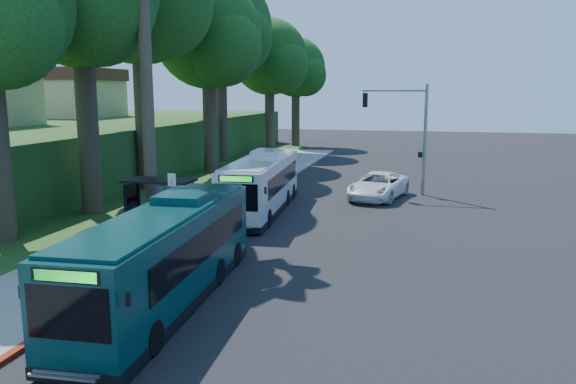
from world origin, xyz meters
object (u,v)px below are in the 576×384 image
(bus_shelter, at_px, (156,195))
(pickup, at_px, (378,186))
(white_bus, at_px, (262,183))
(teal_bus, at_px, (167,253))

(bus_shelter, distance_m, pickup, 14.55)
(bus_shelter, bearing_deg, white_bus, 59.04)
(white_bus, bearing_deg, pickup, 37.80)
(white_bus, xyz_separation_m, teal_bus, (0.97, -13.71, -0.01))
(teal_bus, height_order, pickup, teal_bus)
(pickup, bearing_deg, white_bus, -125.50)
(white_bus, bearing_deg, bus_shelter, -125.16)
(pickup, bearing_deg, teal_bus, -92.10)
(bus_shelter, bearing_deg, teal_bus, -61.01)
(bus_shelter, height_order, teal_bus, teal_bus)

